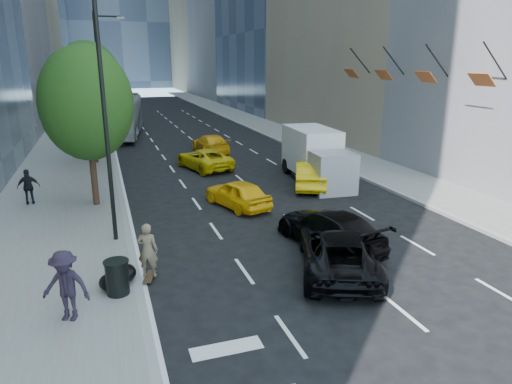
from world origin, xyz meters
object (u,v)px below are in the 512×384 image
object	(u,v)px
box_truck	(316,156)
trash_can	(117,278)
black_sedan_lincoln	(338,251)
city_bus	(121,115)
black_sedan_mercedes	(329,228)
skateboarder	(148,254)

from	to	relation	value
box_truck	trash_can	bearing A→B (deg)	-133.66
black_sedan_lincoln	city_bus	world-z (taller)	city_bus
black_sedan_lincoln	city_bus	size ratio (longest dim) A/B	0.39
city_bus	black_sedan_mercedes	bearing A→B (deg)	-70.81
black_sedan_mercedes	trash_can	world-z (taller)	black_sedan_mercedes
black_sedan_lincoln	box_truck	size ratio (longest dim) A/B	0.81
skateboarder	black_sedan_lincoln	world-z (taller)	skateboarder
black_sedan_mercedes	box_truck	bearing A→B (deg)	-123.37
city_bus	box_truck	size ratio (longest dim) A/B	2.07
skateboarder	box_truck	size ratio (longest dim) A/B	0.28
black_sedan_mercedes	city_bus	distance (m)	31.46
black_sedan_mercedes	trash_can	bearing A→B (deg)	0.75
skateboarder	city_bus	xyz separation A→B (m)	(0.80, 31.48, 0.97)
box_truck	trash_can	distance (m)	15.72
black_sedan_lincoln	trash_can	xyz separation A→B (m)	(-7.10, 0.46, -0.07)
skateboarder	black_sedan_mercedes	bearing A→B (deg)	-156.75
city_bus	trash_can	world-z (taller)	city_bus
skateboarder	city_bus	distance (m)	31.50
black_sedan_lincoln	trash_can	size ratio (longest dim) A/B	5.17
black_sedan_lincoln	trash_can	distance (m)	7.12
black_sedan_lincoln	trash_can	bearing A→B (deg)	18.59
skateboarder	city_bus	bearing A→B (deg)	-73.34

